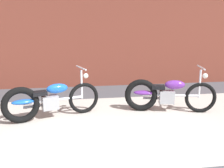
% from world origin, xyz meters
% --- Properties ---
extents(sidewalk_slab, '(36.00, 3.50, 0.01)m').
position_xyz_m(sidewalk_slab, '(0.00, 1.75, 0.00)').
color(sidewalk_slab, '#B2ADA3').
rests_on(sidewalk_slab, ground).
extents(motorcycle_blue, '(1.94, 0.84, 1.03)m').
position_xyz_m(motorcycle_blue, '(-1.27, 2.18, 0.40)').
color(motorcycle_blue, black).
rests_on(motorcycle_blue, ground).
extents(motorcycle_purple, '(1.97, 0.75, 1.03)m').
position_xyz_m(motorcycle_purple, '(1.26, 2.26, 0.40)').
color(motorcycle_purple, black).
rests_on(motorcycle_purple, ground).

